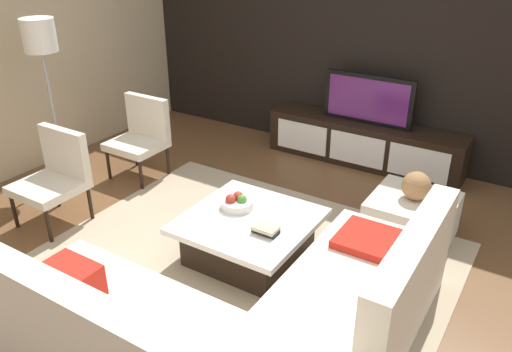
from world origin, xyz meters
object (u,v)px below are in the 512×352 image
object	(u,v)px
sectional_couch	(245,328)
ottoman	(411,219)
fruit_bowl	(237,202)
television	(368,99)
accent_chair_far	(142,133)
accent_chair_near	(56,172)
book_stack	(266,229)
coffee_table	(249,237)
decorative_ball	(416,186)
media_console	(364,143)
floor_lamp	(41,46)

from	to	relation	value
sectional_couch	ottoman	bearing A→B (deg)	77.39
fruit_bowl	television	bearing A→B (deg)	82.71
fruit_bowl	accent_chair_far	world-z (taller)	accent_chair_far
accent_chair_near	book_stack	xyz separation A→B (m)	(2.07, 0.29, -0.07)
television	ottoman	xyz separation A→B (m)	(0.95, -1.29, -0.58)
accent_chair_near	fruit_bowl	distance (m)	1.74
accent_chair_far	fruit_bowl	bearing A→B (deg)	-19.88
coffee_table	accent_chair_far	world-z (taller)	accent_chair_far
sectional_couch	decorative_ball	size ratio (longest dim) A/B	9.40
television	book_stack	world-z (taller)	television
media_console	accent_chair_near	xyz separation A→B (m)	(-1.94, -2.70, 0.24)
media_console	sectional_couch	xyz separation A→B (m)	(0.51, -3.28, 0.04)
accent_chair_near	book_stack	size ratio (longest dim) A/B	4.23
floor_lamp	ottoman	xyz separation A→B (m)	(3.55, 0.86, -1.26)
fruit_bowl	accent_chair_far	distance (m)	1.80
media_console	television	bearing A→B (deg)	90.00
accent_chair_near	floor_lamp	distance (m)	1.30
television	floor_lamp	xyz separation A→B (m)	(-2.60, -2.15, 0.68)
media_console	coffee_table	distance (m)	2.30
television	floor_lamp	world-z (taller)	floor_lamp
coffee_table	ottoman	bearing A→B (deg)	43.83
sectional_couch	coffee_table	xyz separation A→B (m)	(-0.61, 0.98, -0.08)
sectional_couch	fruit_bowl	distance (m)	1.34
media_console	ottoman	bearing A→B (deg)	-53.58
sectional_couch	coffee_table	world-z (taller)	sectional_couch
accent_chair_near	coffee_table	bearing A→B (deg)	10.81
accent_chair_near	floor_lamp	world-z (taller)	floor_lamp
fruit_bowl	media_console	bearing A→B (deg)	82.71
ottoman	television	bearing A→B (deg)	126.41
ottoman	accent_chair_far	size ratio (longest dim) A/B	0.80
accent_chair_far	television	bearing A→B (deg)	39.37
coffee_table	floor_lamp	xyz separation A→B (m)	(-2.50, 0.15, 1.26)
floor_lamp	fruit_bowl	distance (m)	2.54
sectional_couch	accent_chair_far	bearing A→B (deg)	145.17
sectional_couch	accent_chair_far	world-z (taller)	accent_chair_far
television	book_stack	size ratio (longest dim) A/B	4.98
coffee_table	decorative_ball	size ratio (longest dim) A/B	4.08
accent_chair_far	media_console	bearing A→B (deg)	39.36
sectional_couch	decorative_ball	xyz separation A→B (m)	(0.45, 1.99, 0.24)
television	floor_lamp	distance (m)	3.44
coffee_table	accent_chair_far	distance (m)	2.02
ottoman	fruit_bowl	distance (m)	1.55
floor_lamp	fruit_bowl	size ratio (longest dim) A/B	6.16
floor_lamp	book_stack	xyz separation A→B (m)	(2.73, -0.26, -1.04)
media_console	sectional_couch	bearing A→B (deg)	-81.24
accent_chair_far	floor_lamp	bearing A→B (deg)	-136.51
sectional_couch	media_console	bearing A→B (deg)	98.76
book_stack	media_console	bearing A→B (deg)	93.03
fruit_bowl	book_stack	bearing A→B (deg)	-27.54
sectional_couch	accent_chair_near	xyz separation A→B (m)	(-2.45, 0.57, 0.20)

